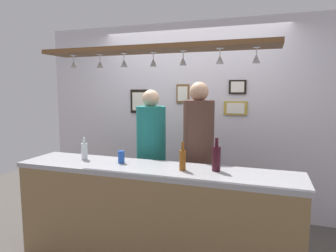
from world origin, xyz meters
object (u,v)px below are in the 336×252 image
object	(u,v)px
drink_can	(121,157)
picture_frame_crest	(183,94)
bottle_beer_amber_tall	(183,159)
picture_frame_caricature	(139,101)
bottle_wine_dark_red	(216,158)
bottle_soda_clear	(84,151)
person_right_brown_shirt	(198,146)
picture_frame_upper_small	(238,87)
person_middle_teal_shirt	(151,148)
picture_frame_lower_pair	(236,108)

from	to	relation	value
drink_can	picture_frame_crest	bearing A→B (deg)	79.78
bottle_beer_amber_tall	drink_can	world-z (taller)	bottle_beer_amber_tall
bottle_beer_amber_tall	picture_frame_caricature	world-z (taller)	picture_frame_caricature
bottle_wine_dark_red	picture_frame_crest	bearing A→B (deg)	117.46
drink_can	picture_frame_caricature	xyz separation A→B (m)	(-0.41, 1.35, 0.49)
picture_frame_caricature	bottle_soda_clear	bearing A→B (deg)	-90.90
bottle_wine_dark_red	picture_frame_crest	xyz separation A→B (m)	(-0.70, 1.34, 0.55)
picture_frame_crest	picture_frame_caricature	bearing A→B (deg)	180.00
picture_frame_crest	person_right_brown_shirt	bearing A→B (deg)	-62.45
picture_frame_crest	drink_can	bearing A→B (deg)	-100.22
drink_can	picture_frame_upper_small	world-z (taller)	picture_frame_upper_small
picture_frame_crest	picture_frame_upper_small	size ratio (longest dim) A/B	1.18
person_middle_teal_shirt	picture_frame_upper_small	size ratio (longest dim) A/B	7.69
person_middle_teal_shirt	drink_can	size ratio (longest dim) A/B	13.87
bottle_beer_amber_tall	person_right_brown_shirt	bearing A→B (deg)	90.18
drink_can	picture_frame_crest	size ratio (longest dim) A/B	0.47
person_middle_teal_shirt	bottle_soda_clear	xyz separation A→B (m)	(-0.52, -0.57, 0.04)
drink_can	picture_frame_upper_small	size ratio (longest dim) A/B	0.55
picture_frame_upper_small	bottle_beer_amber_tall	bearing A→B (deg)	-103.07
bottle_soda_clear	picture_frame_lower_pair	world-z (taller)	picture_frame_lower_pair
picture_frame_caricature	picture_frame_lower_pair	bearing A→B (deg)	0.00
person_middle_teal_shirt	picture_frame_upper_small	distance (m)	1.38
person_right_brown_shirt	picture_frame_upper_small	bearing A→B (deg)	66.80
bottle_wine_dark_red	picture_frame_upper_small	bearing A→B (deg)	88.36
picture_frame_caricature	picture_frame_crest	world-z (taller)	picture_frame_crest
bottle_soda_clear	picture_frame_lower_pair	size ratio (longest dim) A/B	0.77
bottle_beer_amber_tall	picture_frame_caricature	xyz separation A→B (m)	(-1.06, 1.42, 0.46)
bottle_beer_amber_tall	picture_frame_lower_pair	distance (m)	1.50
bottle_wine_dark_red	picture_frame_caricature	bearing A→B (deg)	135.31
person_middle_teal_shirt	picture_frame_caricature	xyz separation A→B (m)	(-0.50, 0.77, 0.50)
bottle_wine_dark_red	picture_frame_lower_pair	size ratio (longest dim) A/B	1.00
picture_frame_upper_small	person_middle_teal_shirt	bearing A→B (deg)	-139.15
bottle_beer_amber_tall	picture_frame_lower_pair	xyz separation A→B (m)	(0.31, 1.42, 0.38)
person_right_brown_shirt	picture_frame_caricature	size ratio (longest dim) A/B	5.22
bottle_soda_clear	picture_frame_crest	distance (m)	1.61
picture_frame_caricature	picture_frame_lower_pair	size ratio (longest dim) A/B	1.13
bottle_soda_clear	drink_can	xyz separation A→B (m)	(0.43, -0.01, -0.03)
picture_frame_caricature	picture_frame_lower_pair	distance (m)	1.38
bottle_beer_amber_tall	bottle_soda_clear	world-z (taller)	bottle_beer_amber_tall
person_right_brown_shirt	drink_can	distance (m)	0.87
bottle_soda_clear	picture_frame_upper_small	distance (m)	2.06
bottle_wine_dark_red	drink_can	distance (m)	0.94
bottle_wine_dark_red	bottle_beer_amber_tall	bearing A→B (deg)	-164.91
picture_frame_caricature	picture_frame_crest	distance (m)	0.67
person_middle_teal_shirt	picture_frame_caricature	world-z (taller)	picture_frame_caricature
bottle_wine_dark_red	picture_frame_upper_small	xyz separation A→B (m)	(0.04, 1.34, 0.64)
bottle_beer_amber_tall	picture_frame_caricature	size ratio (longest dim) A/B	0.76
person_middle_teal_shirt	picture_frame_crest	xyz separation A→B (m)	(0.16, 0.77, 0.62)
bottle_soda_clear	drink_can	size ratio (longest dim) A/B	1.89
picture_frame_lower_pair	bottle_soda_clear	bearing A→B (deg)	-136.12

